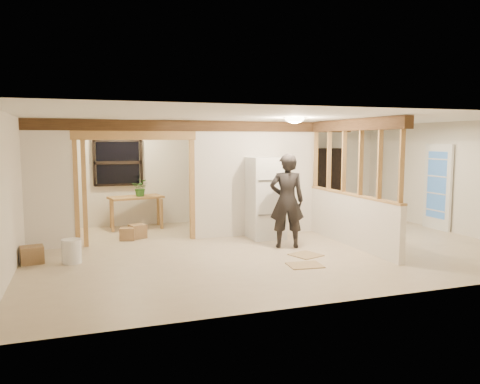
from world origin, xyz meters
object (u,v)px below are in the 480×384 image
object	(u,v)px
refrigerator	(266,198)
woman	(287,201)
work_table	(136,212)
bookshelf	(324,182)
shop_vac	(53,222)

from	to	relation	value
refrigerator	woman	xyz separation A→B (m)	(0.05, -0.96, 0.05)
woman	work_table	world-z (taller)	woman
refrigerator	woman	size ratio (longest dim) A/B	0.94
woman	bookshelf	xyz separation A→B (m)	(2.58, 3.19, 0.02)
refrigerator	shop_vac	xyz separation A→B (m)	(-4.32, 1.55, -0.54)
refrigerator	shop_vac	size ratio (longest dim) A/B	2.66
refrigerator	shop_vac	bearing A→B (deg)	160.21
refrigerator	bookshelf	bearing A→B (deg)	40.24
woman	work_table	xyz separation A→B (m)	(-2.56, 2.96, -0.53)
work_table	shop_vac	distance (m)	1.87
shop_vac	refrigerator	bearing A→B (deg)	-19.79
shop_vac	bookshelf	world-z (taller)	bookshelf
bookshelf	work_table	bearing A→B (deg)	-177.39
refrigerator	woman	world-z (taller)	woman
shop_vac	work_table	bearing A→B (deg)	13.66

